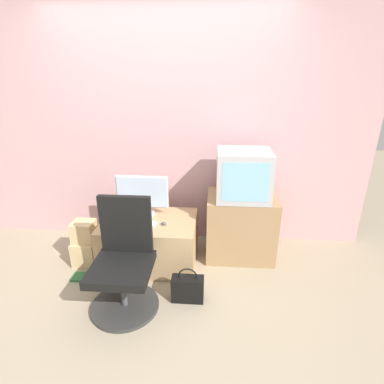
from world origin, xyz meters
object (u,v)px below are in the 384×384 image
Objects in this scene: keyboard at (138,223)px; crt_tv at (243,175)px; mouse at (164,224)px; handbag at (188,288)px; cardboard_box_lower at (87,251)px; book at (84,277)px; main_monitor at (142,196)px; office_chair at (124,266)px.

crt_tv reaches higher than keyboard.
crt_tv is (0.76, 0.27, 0.43)m from mouse.
mouse is 0.10× the size of crt_tv.
handbag is at bearing -41.49° from keyboard.
keyboard reaches higher than cardboard_box_lower.
keyboard is 0.68m from cardboard_box_lower.
keyboard is 0.74m from book.
handbag is (0.52, -0.68, -0.57)m from main_monitor.
crt_tv is (1.01, 0.05, 0.23)m from main_monitor.
book is (-0.76, -0.24, -0.49)m from mouse.
mouse is (0.25, -0.00, 0.01)m from keyboard.
mouse reaches higher than cardboard_box_lower.
keyboard is at bearing 138.51° from handbag.
crt_tv is 0.56× the size of office_chair.
handbag is at bearing -123.90° from crt_tv.
cardboard_box_lower is at bearing 103.64° from book.
cardboard_box_lower reaches higher than book.
main_monitor is at bearing -177.32° from crt_tv.
main_monitor is 1.50× the size of keyboard.
crt_tv reaches higher than office_chair.
mouse is 0.16× the size of handbag.
book is at bearing -161.47° from crt_tv.
main_monitor reaches higher than handbag.
cardboard_box_lower is (-0.58, -0.19, -0.56)m from main_monitor.
crt_tv is at bearing 19.37° from mouse.
book is at bearing -76.36° from cardboard_box_lower.
office_chair is at bearing -115.34° from mouse.
mouse is 0.93m from book.
office_chair is 2.87× the size of handbag.
cardboard_box_lower is at bearing -161.83° from main_monitor.
crt_tv is at bearing 14.73° from keyboard.
handbag is at bearing 7.45° from office_chair.
main_monitor is 0.97m from book.
main_monitor is 0.83m from cardboard_box_lower.
crt_tv is 1.79m from cardboard_box_lower.
mouse reaches higher than keyboard.
main_monitor is 0.58× the size of office_chair.
crt_tv is at bearing 18.53° from book.
office_chair reaches higher than main_monitor.
main_monitor is at bearing 127.39° from handbag.
office_chair reaches higher than cardboard_box_lower.
main_monitor is at bearing 138.34° from mouse.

